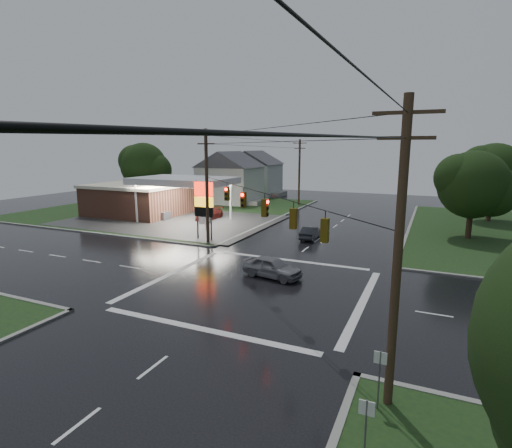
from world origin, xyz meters
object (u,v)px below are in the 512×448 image
at_px(car_pump, 209,214).
at_px(house_far, 254,172).
at_px(gas_station, 144,197).
at_px(pylon_sign, 204,201).
at_px(tree_ne_far, 495,173).
at_px(utility_pole_se, 398,254).
at_px(tree_nw_behind, 145,166).
at_px(car_north, 311,233).
at_px(house_near, 230,177).
at_px(tree_ne_near, 475,185).
at_px(utility_pole_nw, 207,185).
at_px(utility_pole_n, 299,171).
at_px(car_crossing, 272,267).

bearing_deg(car_pump, house_far, 101.72).
height_order(gas_station, car_pump, gas_station).
relative_size(pylon_sign, tree_ne_far, 0.61).
xyz_separation_m(gas_station, utility_pole_se, (35.18, -29.20, 3.17)).
xyz_separation_m(tree_nw_behind, tree_ne_far, (50.99, 4.00, -0.00)).
bearing_deg(utility_pole_se, car_north, 112.52).
bearing_deg(house_near, utility_pole_se, -56.21).
bearing_deg(tree_ne_near, utility_pole_nw, -152.14).
relative_size(utility_pole_se, utility_pole_n, 1.05).
xyz_separation_m(gas_station, car_north, (24.88, -4.36, -1.90)).
relative_size(house_near, tree_nw_behind, 1.10).
xyz_separation_m(tree_nw_behind, car_crossing, (34.01, -27.66, -5.42)).
height_order(gas_station, utility_pole_n, utility_pole_n).
bearing_deg(car_crossing, utility_pole_se, -131.14).
distance_m(house_near, tree_ne_far, 38.19).
height_order(utility_pole_se, house_near, utility_pole_se).
bearing_deg(utility_pole_se, car_pump, 130.17).
bearing_deg(pylon_sign, car_pump, 118.32).
bearing_deg(utility_pole_nw, car_pump, 120.12).
distance_m(utility_pole_n, car_crossing, 37.26).
height_order(gas_station, tree_nw_behind, tree_nw_behind).
relative_size(tree_nw_behind, car_pump, 2.06).
relative_size(tree_ne_far, car_crossing, 2.19).
bearing_deg(tree_ne_near, utility_pole_se, -98.38).
distance_m(utility_pole_se, tree_nw_behind, 58.64).
xyz_separation_m(car_north, car_crossing, (0.97, -13.01, 0.11)).
bearing_deg(car_crossing, tree_nw_behind, 61.48).
height_order(pylon_sign, utility_pole_se, utility_pole_se).
distance_m(utility_pole_n, car_north, 24.75).
height_order(house_near, tree_ne_near, tree_ne_near).
bearing_deg(pylon_sign, tree_ne_near, 25.01).
distance_m(tree_nw_behind, car_crossing, 44.18).
distance_m(tree_ne_far, car_crossing, 36.33).
height_order(utility_pole_n, house_far, utility_pole_n).
bearing_deg(pylon_sign, car_crossing, -37.44).
bearing_deg(tree_ne_near, pylon_sign, -154.99).
bearing_deg(utility_pole_se, tree_nw_behind, 137.66).
bearing_deg(tree_ne_near, car_pump, -177.55).
bearing_deg(pylon_sign, utility_pole_nw, -45.00).
height_order(tree_nw_behind, tree_ne_near, tree_nw_behind).
bearing_deg(car_pump, car_north, -20.02).
relative_size(gas_station, house_near, 2.37).
height_order(utility_pole_n, tree_ne_near, utility_pole_n).
relative_size(house_far, tree_nw_behind, 1.10).
xyz_separation_m(utility_pole_n, house_far, (-12.45, 10.00, -1.06)).
xyz_separation_m(house_near, house_far, (-1.00, 12.00, 0.00)).
relative_size(gas_station, tree_ne_far, 2.67).
height_order(utility_pole_nw, house_near, utility_pole_nw).
bearing_deg(house_far, gas_station, -97.50).
bearing_deg(tree_ne_far, house_far, 160.29).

